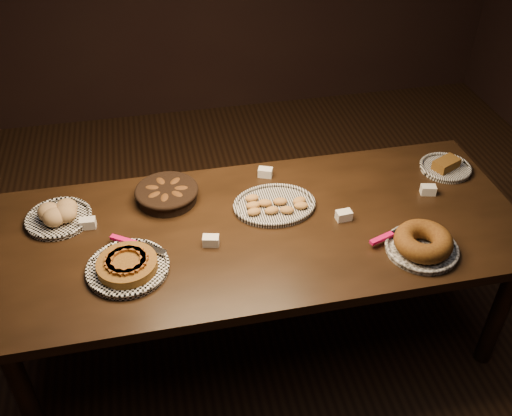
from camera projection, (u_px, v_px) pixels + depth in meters
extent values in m
plane|color=black|center=(260.00, 334.00, 3.04)|extent=(5.00, 5.00, 0.00)
cube|color=black|center=(260.00, 231.00, 2.58)|extent=(2.40, 1.00, 0.05)
cylinder|color=black|center=(24.00, 393.00, 2.35)|extent=(0.08, 0.08, 0.70)
cylinder|color=black|center=(499.00, 311.00, 2.70)|extent=(0.08, 0.08, 0.70)
cylinder|color=black|center=(40.00, 267.00, 2.93)|extent=(0.08, 0.08, 0.70)
cylinder|color=black|center=(429.00, 213.00, 3.28)|extent=(0.08, 0.08, 0.70)
torus|color=white|center=(128.00, 267.00, 2.34)|extent=(0.34, 0.34, 0.02)
cylinder|color=#502B10|center=(127.00, 265.00, 2.33)|extent=(0.26, 0.26, 0.04)
cube|color=#602D10|center=(143.00, 258.00, 2.32)|extent=(0.03, 0.09, 0.01)
cube|color=#602D10|center=(140.00, 252.00, 2.35)|extent=(0.06, 0.09, 0.01)
cube|color=#602D10|center=(133.00, 249.00, 2.37)|extent=(0.09, 0.06, 0.01)
cube|color=#602D10|center=(124.00, 249.00, 2.36)|extent=(0.09, 0.03, 0.01)
cube|color=#602D10|center=(115.00, 253.00, 2.35)|extent=(0.08, 0.07, 0.01)
cube|color=#602D10|center=(110.00, 259.00, 2.32)|extent=(0.05, 0.09, 0.01)
cube|color=#602D10|center=(110.00, 265.00, 2.29)|extent=(0.05, 0.09, 0.01)
cube|color=#602D10|center=(115.00, 270.00, 2.27)|extent=(0.08, 0.08, 0.01)
cube|color=#602D10|center=(124.00, 272.00, 2.26)|extent=(0.09, 0.04, 0.01)
cube|color=#602D10|center=(133.00, 270.00, 2.27)|extent=(0.09, 0.06, 0.01)
cube|color=#602D10|center=(141.00, 264.00, 2.29)|extent=(0.07, 0.08, 0.01)
cube|color=#ED0B61|center=(123.00, 240.00, 2.45)|extent=(0.11, 0.09, 0.02)
cube|color=silver|center=(150.00, 248.00, 2.42)|extent=(0.14, 0.11, 0.00)
torus|color=black|center=(274.00, 204.00, 2.67)|extent=(0.31, 0.31, 0.02)
ellipsoid|color=#9C612D|center=(254.00, 212.00, 2.61)|extent=(0.07, 0.05, 0.03)
ellipsoid|color=#9C612D|center=(272.00, 210.00, 2.61)|extent=(0.07, 0.05, 0.03)
ellipsoid|color=#9C612D|center=(287.00, 210.00, 2.62)|extent=(0.08, 0.06, 0.03)
ellipsoid|color=#9C612D|center=(301.00, 205.00, 2.64)|extent=(0.07, 0.05, 0.03)
ellipsoid|color=#9C612D|center=(253.00, 205.00, 2.64)|extent=(0.07, 0.05, 0.03)
ellipsoid|color=#9C612D|center=(265.00, 203.00, 2.66)|extent=(0.07, 0.06, 0.03)
ellipsoid|color=#9C612D|center=(280.00, 201.00, 2.67)|extent=(0.07, 0.05, 0.03)
ellipsoid|color=#9C612D|center=(299.00, 201.00, 2.67)|extent=(0.08, 0.06, 0.03)
ellipsoid|color=#9C612D|center=(252.00, 198.00, 2.69)|extent=(0.07, 0.05, 0.03)
torus|color=black|center=(422.00, 247.00, 2.43)|extent=(0.31, 0.31, 0.02)
torus|color=brown|center=(423.00, 241.00, 2.41)|extent=(0.31, 0.31, 0.09)
cube|color=#ED0B61|center=(382.00, 238.00, 2.46)|extent=(0.12, 0.06, 0.02)
cube|color=silver|center=(404.00, 229.00, 2.52)|extent=(0.15, 0.08, 0.00)
cylinder|color=black|center=(167.00, 194.00, 2.70)|extent=(0.33, 0.33, 0.07)
torus|color=black|center=(167.00, 190.00, 2.68)|extent=(0.30, 0.30, 0.02)
ellipsoid|color=black|center=(181.00, 190.00, 2.69)|extent=(0.10, 0.06, 0.04)
ellipsoid|color=black|center=(175.00, 183.00, 2.73)|extent=(0.10, 0.10, 0.04)
ellipsoid|color=black|center=(161.00, 183.00, 2.73)|extent=(0.08, 0.10, 0.04)
ellipsoid|color=black|center=(152.00, 190.00, 2.69)|extent=(0.10, 0.08, 0.04)
ellipsoid|color=black|center=(155.00, 197.00, 2.65)|extent=(0.10, 0.09, 0.04)
ellipsoid|color=black|center=(165.00, 200.00, 2.63)|extent=(0.07, 0.10, 0.04)
ellipsoid|color=black|center=(177.00, 196.00, 2.65)|extent=(0.10, 0.10, 0.04)
torus|color=white|center=(58.00, 217.00, 2.59)|extent=(0.30, 0.30, 0.02)
ellipsoid|color=#9A7347|center=(49.00, 212.00, 2.57)|extent=(0.10, 0.10, 0.08)
ellipsoid|color=#9A7347|center=(66.00, 208.00, 2.59)|extent=(0.10, 0.10, 0.08)
ellipsoid|color=#9A7347|center=(54.00, 217.00, 2.54)|extent=(0.10, 0.10, 0.08)
ellipsoid|color=#9A7347|center=(66.00, 213.00, 2.56)|extent=(0.10, 0.10, 0.08)
torus|color=black|center=(446.00, 167.00, 2.91)|extent=(0.26, 0.26, 0.02)
cube|color=#502B10|center=(446.00, 164.00, 2.90)|extent=(0.16, 0.13, 0.05)
cube|color=white|center=(211.00, 241.00, 2.46)|extent=(0.08, 0.06, 0.04)
cube|color=white|center=(265.00, 172.00, 2.86)|extent=(0.08, 0.07, 0.04)
cube|color=white|center=(344.00, 215.00, 2.59)|extent=(0.07, 0.05, 0.04)
cube|color=white|center=(88.00, 223.00, 2.55)|extent=(0.07, 0.05, 0.04)
cube|color=white|center=(428.00, 190.00, 2.75)|extent=(0.08, 0.06, 0.04)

